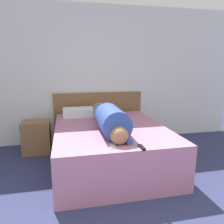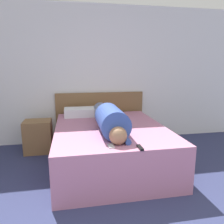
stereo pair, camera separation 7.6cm
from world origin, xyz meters
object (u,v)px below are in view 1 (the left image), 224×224
object	(u,v)px
person_lying	(109,119)
cell_phone	(113,146)
pillow_near_headboard	(79,112)
bed	(110,145)
nightstand	(37,137)
tv_remote	(142,147)

from	to	relation	value
person_lying	cell_phone	xyz separation A→B (m)	(-0.09, -0.66, -0.15)
pillow_near_headboard	bed	bearing A→B (deg)	-62.71
nightstand	cell_phone	world-z (taller)	cell_phone
cell_phone	tv_remote	bearing A→B (deg)	-21.34
pillow_near_headboard	cell_phone	world-z (taller)	pillow_near_headboard
person_lying	tv_remote	distance (m)	0.82
bed	nightstand	xyz separation A→B (m)	(-1.15, 0.70, -0.02)
bed	tv_remote	xyz separation A→B (m)	(0.16, -0.95, 0.31)
bed	tv_remote	size ratio (longest dim) A/B	13.53
person_lying	pillow_near_headboard	bearing A→B (deg)	110.59
nightstand	pillow_near_headboard	size ratio (longest dim) A/B	0.97
bed	cell_phone	size ratio (longest dim) A/B	15.61
person_lying	cell_phone	distance (m)	0.69
nightstand	tv_remote	world-z (taller)	tv_remote
person_lying	pillow_near_headboard	xyz separation A→B (m)	(-0.35, 0.94, -0.08)
nightstand	person_lying	xyz separation A→B (m)	(1.10, -0.87, 0.47)
nightstand	tv_remote	bearing A→B (deg)	-51.61
cell_phone	pillow_near_headboard	bearing A→B (deg)	99.15
pillow_near_headboard	cell_phone	xyz separation A→B (m)	(0.26, -1.60, -0.07)
person_lying	tv_remote	xyz separation A→B (m)	(0.21, -0.78, -0.14)
tv_remote	person_lying	bearing A→B (deg)	104.89
person_lying	tv_remote	bearing A→B (deg)	-75.11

